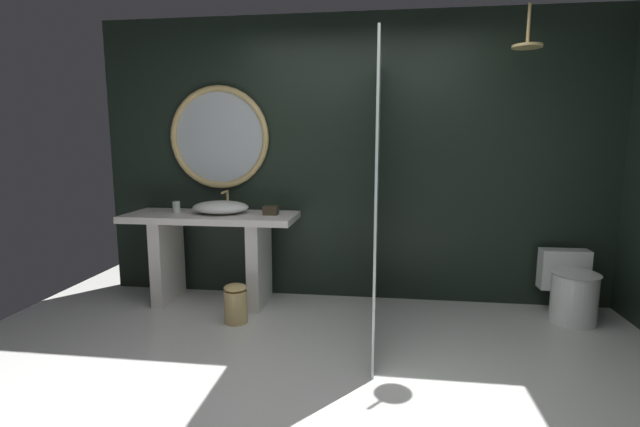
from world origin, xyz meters
TOP-DOWN VIEW (x-y plane):
  - ground_plane at (0.00, 0.00)m, footprint 5.76×5.76m
  - back_wall_panel at (0.00, 1.90)m, footprint 4.80×0.10m
  - vanity_counter at (-1.27, 1.54)m, footprint 1.54×0.59m
  - vessel_sink at (-1.19, 1.57)m, footprint 0.51×0.42m
  - tumbler_cup at (-1.62, 1.57)m, footprint 0.07×0.07m
  - tissue_box at (-0.73, 1.56)m, footprint 0.13×0.11m
  - round_wall_mirror at (-1.27, 1.81)m, footprint 0.96×0.06m
  - shower_glass_panel at (0.22, 1.08)m, footprint 0.02×1.54m
  - rain_shower_head at (1.32, 1.42)m, footprint 0.22×0.22m
  - toilet at (1.83, 1.52)m, footprint 0.40×0.53m
  - waste_bin at (-0.92, 1.08)m, footprint 0.19×0.19m

SIDE VIEW (x-z plane):
  - ground_plane at x=0.00m, z-range 0.00..0.00m
  - waste_bin at x=-0.92m, z-range 0.00..0.33m
  - toilet at x=1.83m, z-range -0.02..0.54m
  - vanity_counter at x=-1.27m, z-range 0.13..0.96m
  - tissue_box at x=-0.73m, z-range 0.83..0.90m
  - tumbler_cup at x=-1.62m, z-range 0.83..0.93m
  - vessel_sink at x=-1.19m, z-range 0.79..0.98m
  - shower_glass_panel at x=0.22m, z-range 0.00..2.13m
  - back_wall_panel at x=0.00m, z-range 0.00..2.60m
  - round_wall_mirror at x=-1.27m, z-range 1.03..1.99m
  - rain_shower_head at x=1.32m, z-range 2.05..2.37m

